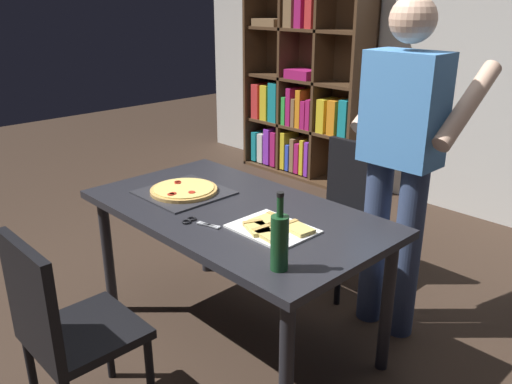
{
  "coord_description": "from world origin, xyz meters",
  "views": [
    {
      "loc": [
        1.81,
        -1.59,
        1.73
      ],
      "look_at": [
        0.0,
        0.15,
        0.8
      ],
      "focal_mm": 36.76,
      "sensor_mm": 36.0,
      "label": 1
    }
  ],
  "objects": [
    {
      "name": "ground_plane",
      "position": [
        0.0,
        0.0,
        0.0
      ],
      "size": [
        12.0,
        12.0,
        0.0
      ],
      "primitive_type": "plane",
      "color": "#38281E"
    },
    {
      "name": "back_wall",
      "position": [
        0.0,
        2.6,
        1.4
      ],
      "size": [
        6.4,
        0.1,
        2.8
      ],
      "primitive_type": "cube",
      "color": "silver",
      "rests_on": "ground_plane"
    },
    {
      "name": "dining_table",
      "position": [
        0.0,
        0.0,
        0.67
      ],
      "size": [
        1.54,
        0.86,
        0.75
      ],
      "color": "#232328",
      "rests_on": "ground_plane"
    },
    {
      "name": "chair_near_camera",
      "position": [
        -0.0,
        -0.92,
        0.51
      ],
      "size": [
        0.42,
        0.42,
        0.9
      ],
      "color": "black",
      "rests_on": "ground_plane"
    },
    {
      "name": "chair_far_side",
      "position": [
        0.0,
        0.92,
        0.51
      ],
      "size": [
        0.42,
        0.42,
        0.9
      ],
      "color": "black",
      "rests_on": "ground_plane"
    },
    {
      "name": "bookshelf",
      "position": [
        -1.64,
        2.38,
        0.88
      ],
      "size": [
        1.4,
        0.35,
        1.95
      ],
      "color": "#513823",
      "rests_on": "ground_plane"
    },
    {
      "name": "person_serving_pizza",
      "position": [
        0.49,
        0.7,
        1.0
      ],
      "size": [
        0.55,
        0.54,
        1.75
      ],
      "color": "#38476B",
      "rests_on": "ground_plane"
    },
    {
      "name": "pepperoni_pizza_on_tray",
      "position": [
        -0.35,
        -0.05,
        0.77
      ],
      "size": [
        0.42,
        0.42,
        0.04
      ],
      "color": "#2D2D33",
      "rests_on": "dining_table"
    },
    {
      "name": "pizza_slices_on_towel",
      "position": [
        0.31,
        -0.05,
        0.76
      ],
      "size": [
        0.36,
        0.28,
        0.03
      ],
      "color": "white",
      "rests_on": "dining_table"
    },
    {
      "name": "wine_bottle",
      "position": [
        0.58,
        -0.28,
        0.87
      ],
      "size": [
        0.07,
        0.07,
        0.32
      ],
      "color": "#194723",
      "rests_on": "dining_table"
    },
    {
      "name": "kitchen_scissors",
      "position": [
        0.01,
        -0.24,
        0.76
      ],
      "size": [
        0.2,
        0.11,
        0.01
      ],
      "color": "silver",
      "rests_on": "dining_table"
    }
  ]
}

